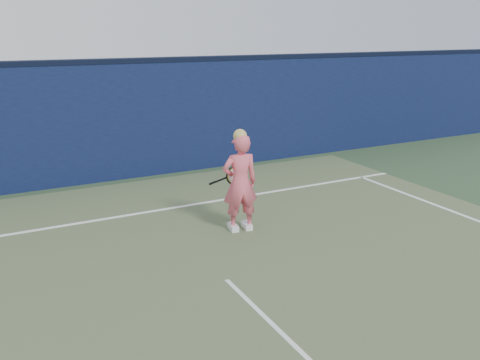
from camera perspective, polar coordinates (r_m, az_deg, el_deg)
ground at (r=6.07m, az=2.74°, el=-15.15°), size 80.00×80.00×0.00m
backstop_wall at (r=11.43m, az=-13.70°, el=6.32°), size 24.00×0.40×2.50m
wall_cap at (r=11.28m, az=-14.16°, el=12.83°), size 24.00×0.42×0.10m
player at (r=8.20m, az=-0.00°, el=-0.28°), size 0.64×0.47×1.69m
racket at (r=8.61m, az=-0.90°, el=0.44°), size 0.59×0.15×0.32m
court_lines at (r=5.82m, az=4.42°, el=-16.53°), size 11.00×12.04×0.01m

